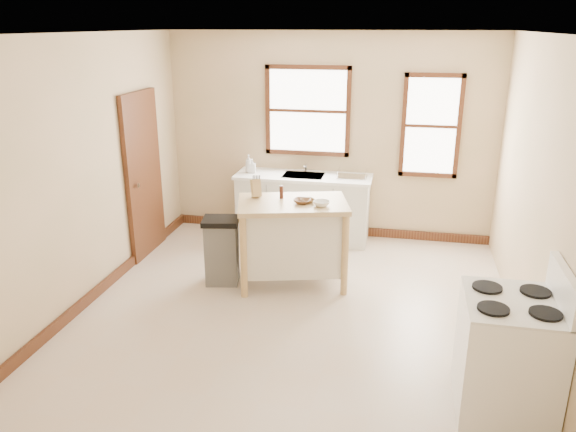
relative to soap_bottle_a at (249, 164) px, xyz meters
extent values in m
plane|color=beige|center=(1.07, -2.18, -1.05)|extent=(5.00, 5.00, 0.00)
plane|color=white|center=(1.07, -2.18, 1.75)|extent=(5.00, 5.00, 0.00)
cube|color=beige|center=(1.07, 0.32, 0.35)|extent=(4.50, 0.04, 2.80)
cube|color=beige|center=(-1.18, -2.18, 0.35)|extent=(0.04, 5.00, 2.80)
cube|color=beige|center=(3.32, -2.18, 0.35)|extent=(0.04, 5.00, 2.80)
cube|color=#3C1D10|center=(-1.14, -0.88, 0.00)|extent=(0.06, 0.90, 2.10)
cube|color=#3C1D10|center=(1.07, 0.29, -0.99)|extent=(4.50, 0.04, 0.12)
cube|color=#3C1D10|center=(-1.15, -2.18, -0.99)|extent=(0.04, 5.00, 0.12)
cylinder|color=silver|center=(0.77, 0.20, -0.02)|extent=(0.03, 0.03, 0.22)
imported|color=#B2B2B2|center=(0.00, 0.00, 0.00)|extent=(0.12, 0.12, 0.25)
imported|color=#B2B2B2|center=(0.05, 0.00, -0.03)|extent=(0.10, 0.10, 0.19)
cylinder|color=#3F1C11|center=(0.75, -1.32, 0.02)|extent=(0.06, 0.06, 0.15)
imported|color=brown|center=(1.01, -1.44, -0.03)|extent=(0.21, 0.21, 0.05)
imported|color=brown|center=(1.07, -1.41, -0.03)|extent=(0.22, 0.22, 0.04)
imported|color=white|center=(1.24, -1.50, -0.03)|extent=(0.25, 0.25, 0.06)
camera|label=1|loc=(2.07, -7.28, 1.84)|focal=35.00mm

